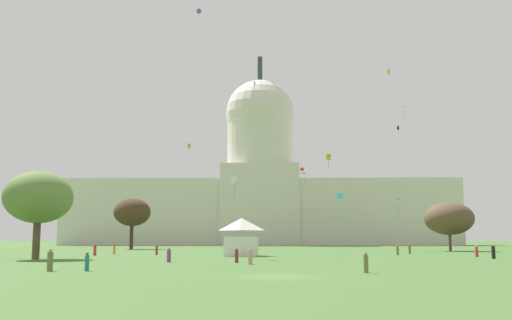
{
  "coord_description": "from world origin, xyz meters",
  "views": [
    {
      "loc": [
        -0.61,
        -39.16,
        2.6
      ],
      "look_at": [
        -3.61,
        102.38,
        21.93
      ],
      "focal_mm": 40.08,
      "sensor_mm": 36.0,
      "label": 1
    }
  ],
  "objects_px": {
    "tree_east_mid": "(449,219)",
    "person_maroon_near_tree_west": "(157,250)",
    "person_red_back_right": "(477,252)",
    "person_olive_front_right": "(398,250)",
    "person_olive_mid_center": "(366,263)",
    "kite_red_mid": "(302,171)",
    "person_tan_lawn_far_right": "(250,257)",
    "kite_lime_high": "(389,72)",
    "tree_west_mid": "(132,212)",
    "person_teal_back_center": "(87,262)",
    "kite_green_low": "(396,202)",
    "person_black_aisle_center": "(493,252)",
    "kite_blue_high": "(254,84)",
    "event_tent": "(242,237)",
    "kite_cyan_low_b": "(68,197)",
    "kite_black_mid": "(398,129)",
    "kite_cyan_low": "(340,199)",
    "kite_magenta_mid": "(305,176)",
    "kite_orange_mid": "(189,146)",
    "person_olive_back_left": "(50,261)",
    "kite_yellow_mid": "(404,108)",
    "capitol_building": "(260,192)",
    "person_maroon_near_tent": "(237,256)",
    "kite_white_low": "(233,180)",
    "kite_violet_high": "(199,11)",
    "kite_gold_low": "(328,157)",
    "person_red_mid_right": "(95,250)",
    "tree_west_far": "(39,198)",
    "person_purple_front_left": "(169,255)",
    "person_olive_mid_left": "(410,249)"
  },
  "relations": [
    {
      "from": "tree_west_mid",
      "to": "kite_cyan_low",
      "type": "distance_m",
      "value": 61.55
    },
    {
      "from": "person_purple_front_left",
      "to": "kite_orange_mid",
      "type": "distance_m",
      "value": 97.94
    },
    {
      "from": "kite_white_low",
      "to": "kite_gold_low",
      "type": "xyz_separation_m",
      "value": [
        15.63,
        32.97,
        7.61
      ]
    },
    {
      "from": "kite_black_mid",
      "to": "person_maroon_near_tree_west",
      "type": "bearing_deg",
      "value": 117.25
    },
    {
      "from": "person_teal_back_center",
      "to": "kite_lime_high",
      "type": "distance_m",
      "value": 123.32
    },
    {
      "from": "person_olive_mid_center",
      "to": "kite_cyan_low",
      "type": "bearing_deg",
      "value": 28.76
    },
    {
      "from": "tree_east_mid",
      "to": "person_maroon_near_tree_west",
      "type": "relative_size",
      "value": 8.61
    },
    {
      "from": "person_red_back_right",
      "to": "kite_blue_high",
      "type": "xyz_separation_m",
      "value": [
        -32.65,
        84.7,
        47.2
      ]
    },
    {
      "from": "kite_lime_high",
      "to": "person_olive_back_left",
      "type": "bearing_deg",
      "value": 85.93
    },
    {
      "from": "kite_white_low",
      "to": "kite_orange_mid",
      "type": "distance_m",
      "value": 87.29
    },
    {
      "from": "capitol_building",
      "to": "kite_gold_low",
      "type": "distance_m",
      "value": 101.94
    },
    {
      "from": "tree_west_far",
      "to": "kite_green_low",
      "type": "relative_size",
      "value": 3.01
    },
    {
      "from": "person_maroon_near_tree_west",
      "to": "person_olive_mid_left",
      "type": "bearing_deg",
      "value": -135.44
    },
    {
      "from": "kite_orange_mid",
      "to": "person_olive_mid_left",
      "type": "bearing_deg",
      "value": -64.3
    },
    {
      "from": "kite_green_low",
      "to": "kite_black_mid",
      "type": "bearing_deg",
      "value": -132.91
    },
    {
      "from": "kite_blue_high",
      "to": "kite_cyan_low",
      "type": "bearing_deg",
      "value": -143.42
    },
    {
      "from": "kite_cyan_low",
      "to": "kite_magenta_mid",
      "type": "height_order",
      "value": "kite_magenta_mid"
    },
    {
      "from": "person_red_back_right",
      "to": "person_maroon_near_tent",
      "type": "distance_m",
      "value": 37.39
    },
    {
      "from": "person_black_aisle_center",
      "to": "kite_orange_mid",
      "type": "height_order",
      "value": "kite_orange_mid"
    },
    {
      "from": "person_tan_lawn_far_right",
      "to": "kite_magenta_mid",
      "type": "bearing_deg",
      "value": -137.79
    },
    {
      "from": "person_tan_lawn_far_right",
      "to": "kite_lime_high",
      "type": "height_order",
      "value": "kite_lime_high"
    },
    {
      "from": "kite_green_low",
      "to": "event_tent",
      "type": "bearing_deg",
      "value": 12.09
    },
    {
      "from": "person_olive_mid_center",
      "to": "kite_red_mid",
      "type": "xyz_separation_m",
      "value": [
        0.84,
        92.2,
        17.77
      ]
    },
    {
      "from": "person_olive_back_left",
      "to": "event_tent",
      "type": "bearing_deg",
      "value": -174.49
    },
    {
      "from": "kite_green_low",
      "to": "person_black_aisle_center",
      "type": "bearing_deg",
      "value": 68.09
    },
    {
      "from": "capitol_building",
      "to": "person_red_mid_right",
      "type": "distance_m",
      "value": 124.52
    },
    {
      "from": "tree_west_mid",
      "to": "person_teal_back_center",
      "type": "relative_size",
      "value": 8.13
    },
    {
      "from": "person_red_back_right",
      "to": "kite_green_low",
      "type": "height_order",
      "value": "kite_green_low"
    },
    {
      "from": "person_black_aisle_center",
      "to": "kite_blue_high",
      "type": "bearing_deg",
      "value": 45.13
    },
    {
      "from": "person_red_back_right",
      "to": "person_teal_back_center",
      "type": "relative_size",
      "value": 1.08
    },
    {
      "from": "person_olive_mid_left",
      "to": "person_olive_front_right",
      "type": "xyz_separation_m",
      "value": [
        -3.61,
        -7.3,
        -0.06
      ]
    },
    {
      "from": "event_tent",
      "to": "kite_green_low",
      "type": "distance_m",
      "value": 37.38
    },
    {
      "from": "person_maroon_near_tree_west",
      "to": "kite_yellow_mid",
      "type": "bearing_deg",
      "value": -100.98
    },
    {
      "from": "event_tent",
      "to": "kite_cyan_low_b",
      "type": "distance_m",
      "value": 40.43
    },
    {
      "from": "kite_black_mid",
      "to": "person_teal_back_center",
      "type": "bearing_deg",
      "value": 131.31
    },
    {
      "from": "tree_west_mid",
      "to": "person_tan_lawn_far_right",
      "type": "distance_m",
      "value": 81.46
    },
    {
      "from": "kite_gold_low",
      "to": "kite_orange_mid",
      "type": "distance_m",
      "value": 61.37
    },
    {
      "from": "person_maroon_near_tent",
      "to": "person_maroon_near_tree_west",
      "type": "relative_size",
      "value": 1.04
    },
    {
      "from": "person_maroon_near_tree_west",
      "to": "kite_white_low",
      "type": "bearing_deg",
      "value": 162.01
    },
    {
      "from": "tree_east_mid",
      "to": "person_olive_back_left",
      "type": "height_order",
      "value": "tree_east_mid"
    },
    {
      "from": "person_teal_back_center",
      "to": "kite_violet_high",
      "type": "distance_m",
      "value": 71.17
    },
    {
      "from": "person_black_aisle_center",
      "to": "person_red_mid_right",
      "type": "xyz_separation_m",
      "value": [
        -53.82,
        12.07,
        -0.06
      ]
    },
    {
      "from": "person_red_back_right",
      "to": "person_olive_front_right",
      "type": "xyz_separation_m",
      "value": [
        -8.96,
        8.43,
        -0.03
      ]
    },
    {
      "from": "kite_yellow_mid",
      "to": "capitol_building",
      "type": "bearing_deg",
      "value": 127.14
    },
    {
      "from": "capitol_building",
      "to": "person_black_aisle_center",
      "type": "distance_m",
      "value": 137.9
    },
    {
      "from": "person_maroon_near_tree_west",
      "to": "kite_green_low",
      "type": "xyz_separation_m",
      "value": [
        41.07,
        19.07,
        8.52
      ]
    },
    {
      "from": "person_red_mid_right",
      "to": "kite_gold_low",
      "type": "xyz_separation_m",
      "value": [
        36.89,
        20.08,
        16.71
      ]
    },
    {
      "from": "kite_violet_high",
      "to": "kite_green_low",
      "type": "relative_size",
      "value": 0.26
    },
    {
      "from": "person_black_aisle_center",
      "to": "kite_orange_mid",
      "type": "relative_size",
      "value": 1.34
    },
    {
      "from": "person_black_aisle_center",
      "to": "kite_cyan_low_b",
      "type": "bearing_deg",
      "value": 89.64
    }
  ]
}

